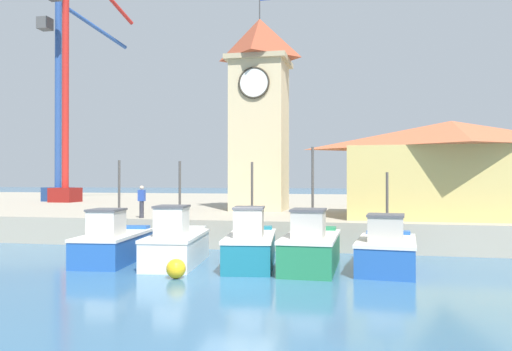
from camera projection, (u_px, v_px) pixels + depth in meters
The scene contains 13 objects.
ground_plane at pixel (236, 277), 16.94m from camera, with size 300.00×300.00×0.00m, color #386689.
quay_wharf at pixel (311, 210), 42.58m from camera, with size 120.00×40.00×1.37m, color #A89E89.
fishing_boat_far_left at pixel (113, 243), 20.05m from camera, with size 2.36×4.60×4.11m.
fishing_boat_left_outer at pixel (176, 244), 19.40m from camera, with size 2.36×4.48×4.05m.
fishing_boat_left_inner at pixel (251, 245), 19.14m from camera, with size 2.37×4.83×4.01m.
fishing_boat_mid_left at pixel (311, 247), 18.51m from camera, with size 2.06×4.57×4.57m.
fishing_boat_center at pixel (387, 250), 18.20m from camera, with size 2.40×4.30×3.59m.
clock_tower at pixel (260, 109), 31.23m from camera, with size 3.75×3.75×13.62m.
warehouse_right at pixel (452, 168), 25.60m from camera, with size 10.83×7.00×4.95m.
port_crane_near at pixel (68, 105), 42.01m from camera, with size 3.34×9.76×21.51m.
port_crane_far at pixel (61, 121), 43.63m from camera, with size 3.72×9.49×17.69m.
mooring_buoy at pixel (176, 269), 16.70m from camera, with size 0.66×0.66×0.66m, color gold.
dock_worker_near_tower at pixel (142, 201), 25.01m from camera, with size 0.34×0.22×1.62m.
Camera 1 is at (4.17, -16.45, 3.36)m, focal length 35.00 mm.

